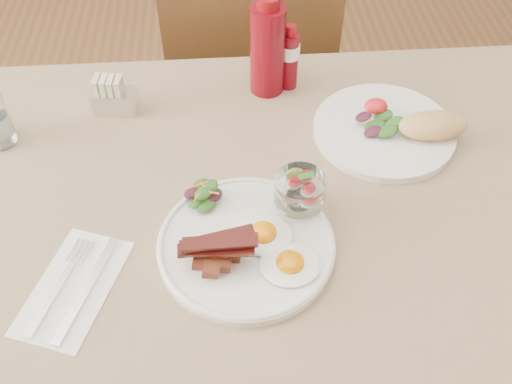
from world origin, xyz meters
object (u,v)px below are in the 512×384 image
object	(u,v)px
second_plate	(396,128)
ketchup_bottle	(268,48)
fruit_cup	(300,190)
hot_sauce_bottle	(289,58)
table	(273,240)
sugar_caddy	(113,97)
chair_far	(250,79)
main_plate	(246,246)

from	to	relation	value
second_plate	ketchup_bottle	world-z (taller)	ketchup_bottle
fruit_cup	hot_sauce_bottle	distance (m)	0.35
table	fruit_cup	distance (m)	0.16
sugar_caddy	chair_far	bearing A→B (deg)	60.54
hot_sauce_bottle	sugar_caddy	size ratio (longest dim) A/B	1.59
table	hot_sauce_bottle	bearing A→B (deg)	79.71
sugar_caddy	table	bearing A→B (deg)	-36.61
hot_sauce_bottle	ketchup_bottle	bearing A→B (deg)	-172.06
second_plate	ketchup_bottle	bearing A→B (deg)	144.96
table	second_plate	distance (m)	0.31
chair_far	fruit_cup	size ratio (longest dim) A/B	11.17
second_plate	hot_sauce_bottle	bearing A→B (deg)	137.83
ketchup_bottle	fruit_cup	bearing A→B (deg)	-86.26
chair_far	ketchup_bottle	bearing A→B (deg)	-87.36
hot_sauce_bottle	chair_far	bearing A→B (deg)	100.29
table	hot_sauce_bottle	distance (m)	0.37
table	fruit_cup	size ratio (longest dim) A/B	15.98
chair_far	second_plate	size ratio (longest dim) A/B	3.30
second_plate	hot_sauce_bottle	distance (m)	0.25
fruit_cup	main_plate	bearing A→B (deg)	-145.41
chair_far	second_plate	distance (m)	0.61
chair_far	fruit_cup	world-z (taller)	chair_far
chair_far	hot_sauce_bottle	xyz separation A→B (m)	(0.06, -0.33, 0.30)
main_plate	second_plate	distance (m)	0.38
sugar_caddy	main_plate	bearing A→B (deg)	-49.17
main_plate	hot_sauce_bottle	xyz separation A→B (m)	(0.11, 0.41, 0.06)
fruit_cup	sugar_caddy	xyz separation A→B (m)	(-0.33, 0.30, -0.03)
ketchup_bottle	hot_sauce_bottle	distance (m)	0.05
main_plate	table	bearing A→B (deg)	56.75
second_plate	sugar_caddy	xyz separation A→B (m)	(-0.53, 0.11, 0.01)
table	hot_sauce_bottle	world-z (taller)	hot_sauce_bottle
main_plate	fruit_cup	bearing A→B (deg)	34.59
fruit_cup	sugar_caddy	bearing A→B (deg)	137.83
chair_far	second_plate	world-z (taller)	chair_far
chair_far	sugar_caddy	size ratio (longest dim) A/B	10.53
ketchup_bottle	hot_sauce_bottle	bearing A→B (deg)	7.94
table	chair_far	bearing A→B (deg)	90.00
table	sugar_caddy	distance (m)	0.42
second_plate	hot_sauce_bottle	xyz separation A→B (m)	(-0.18, 0.17, 0.05)
second_plate	hot_sauce_bottle	world-z (taller)	hot_sauce_bottle
fruit_cup	ketchup_bottle	distance (m)	0.35
ketchup_bottle	second_plate	bearing A→B (deg)	-35.04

